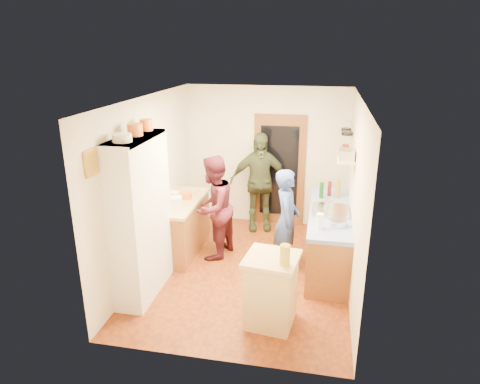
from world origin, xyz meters
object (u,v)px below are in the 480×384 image
(island_base, at_px, (271,292))
(person_hob, at_px, (289,220))
(hutch_body, at_px, (141,218))
(right_counter_base, at_px, (328,239))
(person_left, at_px, (216,207))
(person_back, at_px, (260,182))

(island_base, xyz_separation_m, person_hob, (0.07, 1.44, 0.36))
(hutch_body, xyz_separation_m, person_hob, (1.89, 1.04, -0.31))
(right_counter_base, relative_size, person_left, 1.31)
(island_base, bearing_deg, hutch_body, 167.48)
(hutch_body, bearing_deg, person_back, 63.04)
(person_left, xyz_separation_m, person_back, (0.51, 1.21, 0.07))
(person_left, bearing_deg, island_base, 48.93)
(person_hob, bearing_deg, person_left, 76.74)
(person_left, distance_m, person_back, 1.32)
(person_hob, bearing_deg, right_counter_base, -70.65)
(right_counter_base, height_order, person_back, person_back)
(right_counter_base, relative_size, person_hob, 1.40)
(person_hob, relative_size, person_back, 0.86)
(person_left, bearing_deg, person_back, 172.11)
(island_base, relative_size, person_left, 0.51)
(hutch_body, height_order, person_left, hutch_body)
(right_counter_base, xyz_separation_m, person_left, (-1.77, -0.07, 0.42))
(person_left, height_order, person_back, person_back)
(right_counter_base, xyz_separation_m, island_base, (-0.68, -1.70, 0.01))
(hutch_body, height_order, right_counter_base, hutch_body)
(person_hob, height_order, person_back, person_back)
(island_base, bearing_deg, person_back, 101.54)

